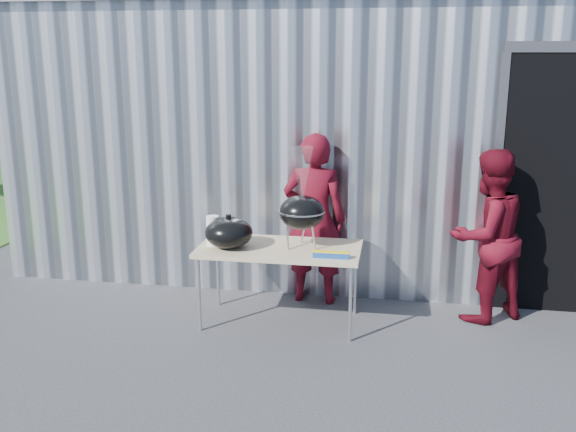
% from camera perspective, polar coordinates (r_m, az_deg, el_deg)
% --- Properties ---
extents(ground, '(80.00, 80.00, 0.00)m').
position_cam_1_polar(ground, '(5.39, -3.32, -13.32)').
color(ground, '#333335').
extents(building, '(8.20, 6.20, 3.10)m').
position_cam_1_polar(building, '(9.28, 8.59, 8.25)').
color(building, silver).
rests_on(building, ground).
extents(folding_table, '(1.50, 0.75, 0.75)m').
position_cam_1_polar(folding_table, '(5.96, -0.75, -3.13)').
color(folding_table, tan).
rests_on(folding_table, ground).
extents(kettle_grill, '(0.42, 0.42, 0.93)m').
position_cam_1_polar(kettle_grill, '(5.83, 1.24, 1.18)').
color(kettle_grill, black).
rests_on(kettle_grill, folding_table).
extents(grill_lid, '(0.44, 0.44, 0.32)m').
position_cam_1_polar(grill_lid, '(5.91, -5.28, -1.48)').
color(grill_lid, black).
rests_on(grill_lid, folding_table).
extents(paper_towels, '(0.12, 0.12, 0.28)m').
position_cam_1_polar(paper_towels, '(6.01, -6.69, -1.31)').
color(paper_towels, white).
rests_on(paper_towels, folding_table).
extents(white_tub, '(0.20, 0.15, 0.10)m').
position_cam_1_polar(white_tub, '(6.26, -5.34, -1.47)').
color(white_tub, white).
rests_on(white_tub, folding_table).
extents(foil_box, '(0.32, 0.05, 0.06)m').
position_cam_1_polar(foil_box, '(5.64, 3.85, -3.44)').
color(foil_box, navy).
rests_on(foil_box, folding_table).
extents(person_cook, '(0.65, 0.44, 1.74)m').
position_cam_1_polar(person_cook, '(6.46, 2.35, -0.27)').
color(person_cook, '#510914').
rests_on(person_cook, ground).
extents(person_bystander, '(1.01, 0.96, 1.65)m').
position_cam_1_polar(person_bystander, '(6.31, 17.27, -1.72)').
color(person_bystander, '#510914').
rests_on(person_bystander, ground).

